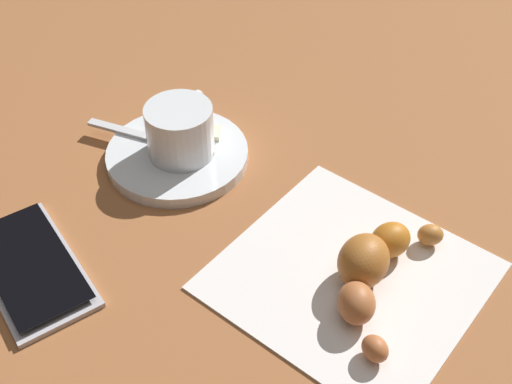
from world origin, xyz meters
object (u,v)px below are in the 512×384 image
espresso_cup (181,130)px  cell_phone (31,267)px  croissant (371,267)px  sugar_packet (189,132)px  saucer (177,155)px  teaspoon (171,143)px  napkin (350,275)px

espresso_cup → cell_phone: size_ratio=0.58×
cell_phone → croissant: bearing=-160.2°
espresso_cup → croissant: bearing=159.1°
espresso_cup → sugar_packet: size_ratio=1.43×
sugar_packet → saucer: bearing=69.6°
espresso_cup → sugar_packet: (0.01, -0.02, -0.02)m
saucer → sugar_packet: 0.03m
saucer → teaspoon: teaspoon is taller
napkin → croissant: 0.03m
saucer → napkin: size_ratio=0.70×
espresso_cup → saucer: bearing=18.0°
croissant → saucer: bearing=-20.0°
croissant → cell_phone: size_ratio=1.01×
cell_phone → saucer: bearing=-105.0°
saucer → cell_phone: same height
espresso_cup → croissant: (-0.21, 0.08, -0.02)m
napkin → cell_phone: 0.26m
teaspoon → napkin: (-0.21, 0.08, -0.01)m
sugar_packet → cell_phone: (0.05, 0.20, -0.01)m
espresso_cup → teaspoon: 0.03m
saucer → cell_phone: size_ratio=0.91×
teaspoon → cell_phone: bearing=78.1°
espresso_cup → cell_phone: 0.18m
saucer → espresso_cup: 0.03m
saucer → espresso_cup: espresso_cup is taller
sugar_packet → napkin: bearing=132.5°
cell_phone → sugar_packet: bearing=-103.1°
espresso_cup → teaspoon: size_ratio=0.62×
espresso_cup → cell_phone: (0.05, 0.17, -0.03)m
teaspoon → napkin: size_ratio=0.71×
saucer → teaspoon: size_ratio=0.98×
teaspoon → sugar_packet: bearing=-113.6°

